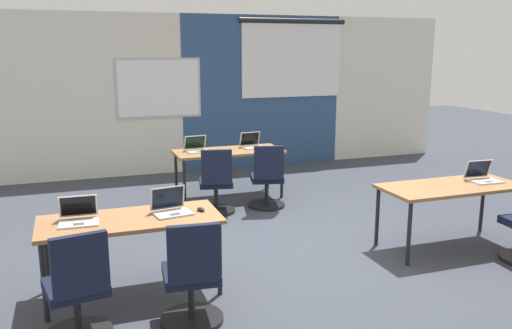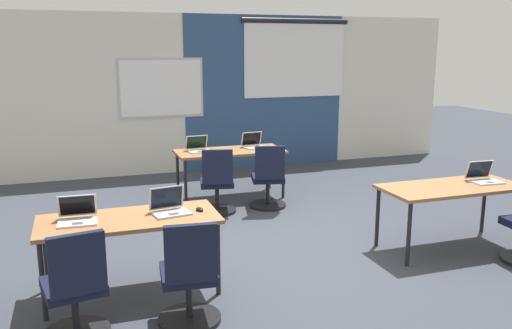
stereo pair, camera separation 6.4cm
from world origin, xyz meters
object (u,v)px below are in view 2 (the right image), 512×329
laptop_near_left_inner (170,208)px  laptop_near_right_end (484,177)px  mouse_near_left_inner (200,209)px  laptop_near_left_end (77,216)px  chair_near_left_end (76,295)px  chair_far_left (217,187)px  chair_near_left_inner (189,282)px  laptop_far_right (254,144)px  laptop_far_left (199,148)px  desk_far_center (230,154)px  desk_near_left (129,224)px  desk_near_right (452,191)px  mouse_far_right (272,146)px  chair_far_right (268,182)px

laptop_near_left_inner → laptop_near_right_end: bearing=-9.0°
mouse_near_left_inner → laptop_near_left_end: laptop_near_left_end is taller
mouse_near_left_inner → chair_near_left_end: size_ratio=0.12×
chair_far_left → chair_near_left_inner: (-0.97, -2.83, 0.00)m
laptop_near_left_end → chair_far_left: bearing=51.2°
laptop_near_left_inner → laptop_far_right: 3.38m
laptop_far_left → chair_near_left_inner: 3.77m
laptop_near_right_end → laptop_near_left_end: (-4.40, -0.01, -0.00)m
chair_far_left → laptop_near_left_inner: laptop_near_left_inner is taller
laptop_near_right_end → desk_far_center: bearing=132.1°
laptop_near_left_inner → laptop_near_left_end: 0.81m
desk_near_left → chair_far_left: size_ratio=1.74×
mouse_near_left_inner → chair_near_left_inner: 0.88m
desk_near_left → laptop_near_left_inner: bearing=2.9°
desk_near_right → chair_near_left_inner: size_ratio=1.74×
mouse_near_left_inner → chair_near_left_inner: size_ratio=0.12×
laptop_far_right → mouse_far_right: 0.28m
chair_far_right → chair_near_left_end: 3.80m
laptop_far_left → mouse_far_right: 1.14m
desk_near_left → laptop_near_right_end: (3.96, 0.04, 0.11)m
chair_near_left_inner → desk_near_right: bearing=-160.5°
mouse_far_right → mouse_near_left_inner: bearing=-122.3°
mouse_near_left_inner → laptop_near_right_end: 3.32m
mouse_near_left_inner → laptop_near_left_end: 1.08m
desk_near_right → mouse_far_right: mouse_far_right is taller
desk_far_center → laptop_near_right_end: bearing=-51.3°
desk_far_center → laptop_near_left_inner: laptop_near_left_inner is taller
laptop_far_right → mouse_far_right: size_ratio=3.26×
desk_far_center → laptop_near_left_inner: size_ratio=4.33×
chair_far_left → mouse_far_right: bearing=-133.1°
laptop_near_right_end → chair_near_left_end: size_ratio=0.38×
chair_near_left_end → laptop_near_left_inner: bearing=-150.2°
desk_far_center → laptop_far_right: bearing=12.4°
desk_near_left → mouse_far_right: 3.72m
chair_far_left → chair_near_left_end: same height
desk_near_left → desk_near_right: 3.50m
desk_near_right → laptop_far_left: bearing=127.6°
laptop_near_right_end → laptop_near_left_end: 4.40m
desk_near_right → mouse_near_left_inner: 2.85m
laptop_far_left → laptop_near_left_inner: bearing=-112.6°
mouse_near_left_inner → chair_far_left: bearing=71.1°
desk_near_right → laptop_near_left_end: laptop_near_left_end is taller
laptop_near_left_end → chair_near_left_end: bearing=-91.2°
laptop_near_left_end → chair_near_left_inner: bearing=-41.8°
mouse_far_right → chair_far_right: (-0.33, -0.73, -0.36)m
desk_near_right → chair_far_left: (-2.15, 2.06, -0.28)m
laptop_far_left → laptop_far_right: bearing=-3.2°
desk_near_left → mouse_far_right: bearing=49.2°
desk_near_left → laptop_near_left_end: bearing=176.5°
desk_near_left → mouse_far_right: (2.43, 2.81, 0.08)m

